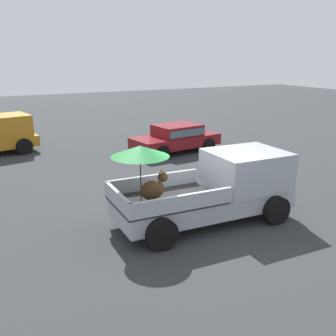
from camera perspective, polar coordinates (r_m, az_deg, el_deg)
The scene contains 3 objects.
ground_plane at distance 11.28m, azimuth 5.12°, elevation -7.73°, with size 80.00×80.00×0.00m, color #2D3033.
pickup_truck_main at distance 11.11m, azimuth 6.83°, elevation -2.66°, with size 5.12×2.39×2.35m.
parked_sedan_near at distance 18.98m, azimuth 1.22°, elevation 4.54°, with size 4.49×2.40×1.33m.
Camera 1 is at (-5.66, -8.64, 4.55)m, focal length 41.99 mm.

